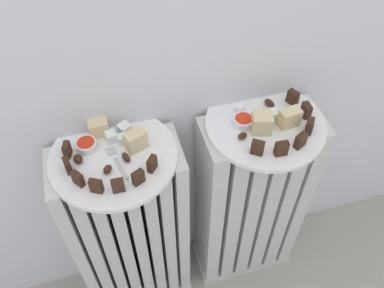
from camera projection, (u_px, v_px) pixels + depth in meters
radiator_left at (131, 234)px, 1.15m from camera, size 0.31×0.15×0.66m
radiator_right at (250, 204)px, 1.21m from camera, size 0.31×0.15×0.66m
plate_left at (114, 157)px, 0.89m from camera, size 0.28×0.28×0.01m
plate_right at (265, 124)px, 0.95m from camera, size 0.28×0.28×0.01m
dark_cake_slice_left_0 at (67, 150)px, 0.87m from camera, size 0.02×0.03×0.03m
dark_cake_slice_left_1 at (68, 165)px, 0.84m from camera, size 0.02×0.03×0.03m
dark_cake_slice_left_2 at (78, 179)px, 0.82m from camera, size 0.03×0.03×0.03m
dark_cake_slice_left_3 at (96, 186)px, 0.81m from camera, size 0.03×0.02×0.03m
dark_cake_slice_left_4 at (118, 186)px, 0.81m from camera, size 0.03×0.01×0.03m
dark_cake_slice_left_5 at (138, 177)px, 0.82m from camera, size 0.03×0.02×0.03m
dark_cake_slice_left_6 at (152, 164)px, 0.85m from camera, size 0.03×0.03×0.03m
marble_cake_slice_left_0 at (136, 140)px, 0.88m from camera, size 0.05×0.04×0.05m
marble_cake_slice_left_1 at (99, 128)px, 0.91m from camera, size 0.04×0.03×0.04m
turkish_delight_left_0 at (124, 129)px, 0.92m from camera, size 0.03×0.03×0.02m
turkish_delight_left_1 at (111, 137)px, 0.90m from camera, size 0.03×0.03×0.02m
turkish_delight_left_2 at (123, 139)px, 0.90m from camera, size 0.02×0.02×0.02m
medjool_date_left_0 at (126, 157)px, 0.87m from camera, size 0.02×0.03×0.02m
medjool_date_left_1 at (108, 169)px, 0.85m from camera, size 0.03×0.03×0.02m
medjool_date_left_2 at (78, 159)px, 0.87m from camera, size 0.02×0.03×0.02m
jam_bowl_left at (86, 145)px, 0.89m from camera, size 0.05×0.05×0.02m
dark_cake_slice_right_0 at (258, 148)px, 0.88m from camera, size 0.03×0.03×0.04m
dark_cake_slice_right_1 at (281, 149)px, 0.87m from camera, size 0.03×0.02×0.04m
dark_cake_slice_right_2 at (301, 141)px, 0.89m from camera, size 0.03×0.03×0.04m
dark_cake_slice_right_3 at (309, 126)px, 0.92m from camera, size 0.03×0.03×0.04m
dark_cake_slice_right_4 at (306, 110)px, 0.95m from camera, size 0.02×0.03×0.04m
dark_cake_slice_right_5 at (293, 97)px, 0.98m from camera, size 0.03×0.03×0.04m
marble_cake_slice_right_0 at (289, 118)px, 0.93m from camera, size 0.05×0.03×0.05m
marble_cake_slice_right_1 at (262, 123)px, 0.92m from camera, size 0.05×0.05×0.05m
turkish_delight_right_0 at (240, 109)px, 0.97m from camera, size 0.03×0.03×0.02m
turkish_delight_right_1 at (272, 115)px, 0.95m from camera, size 0.03×0.03×0.03m
medjool_date_right_0 at (269, 103)px, 0.98m from camera, size 0.03×0.03×0.02m
medjool_date_right_1 at (242, 136)px, 0.91m from camera, size 0.03×0.02×0.02m
jam_bowl_right at (243, 121)px, 0.94m from camera, size 0.05×0.05×0.02m
fork at (116, 160)px, 0.87m from camera, size 0.04×0.10×0.00m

